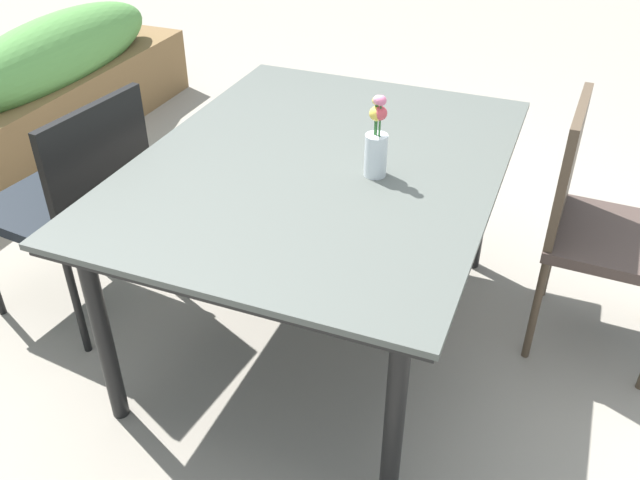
% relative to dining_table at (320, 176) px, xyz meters
% --- Properties ---
extents(ground_plane, '(12.00, 12.00, 0.00)m').
position_rel_dining_table_xyz_m(ground_plane, '(0.06, -0.05, -0.67)').
color(ground_plane, gray).
extents(dining_table, '(1.48, 1.14, 0.72)m').
position_rel_dining_table_xyz_m(dining_table, '(0.00, 0.00, 0.00)').
color(dining_table, '#4C514C').
rests_on(dining_table, ground).
extents(chair_near_right, '(0.45, 0.45, 0.90)m').
position_rel_dining_table_xyz_m(chair_near_right, '(0.34, -0.88, -0.15)').
color(chair_near_right, '#463832').
rests_on(chair_near_right, ground).
extents(chair_far_side, '(0.54, 0.54, 0.87)m').
position_rel_dining_table_xyz_m(chair_far_side, '(-0.18, 0.87, -0.16)').
color(chair_far_side, black).
rests_on(chair_far_side, ground).
extents(flower_vase, '(0.07, 0.07, 0.27)m').
position_rel_dining_table_xyz_m(flower_vase, '(-0.02, -0.19, 0.17)').
color(flower_vase, silver).
rests_on(flower_vase, dining_table).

